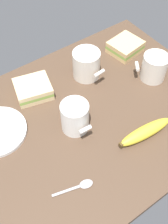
# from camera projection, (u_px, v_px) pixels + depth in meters

# --- Properties ---
(tabletop) EXTENTS (0.90, 0.64, 0.02)m
(tabletop) POSITION_uv_depth(u_px,v_px,m) (84.00, 120.00, 0.88)
(tabletop) COLOR #4C3828
(tabletop) RESTS_ON ground
(coffee_mug_black) EXTENTS (0.08, 0.10, 0.10)m
(coffee_mug_black) POSITION_uv_depth(u_px,v_px,m) (75.00, 117.00, 0.81)
(coffee_mug_black) COLOR white
(coffee_mug_black) RESTS_ON tabletop
(coffee_mug_milky) EXTENTS (0.09, 0.12, 0.10)m
(coffee_mug_milky) POSITION_uv_depth(u_px,v_px,m) (86.00, 64.00, 0.94)
(coffee_mug_milky) COLOR silver
(coffee_mug_milky) RESTS_ON tabletop
(coffee_mug_spare) EXTENTS (0.11, 0.10, 0.09)m
(coffee_mug_spare) POSITION_uv_depth(u_px,v_px,m) (154.00, 67.00, 0.94)
(coffee_mug_spare) COLOR silver
(coffee_mug_spare) RESTS_ON tabletop
(sandwich_main) EXTENTS (0.13, 0.13, 0.04)m
(sandwich_main) POSITION_uv_depth(u_px,v_px,m) (33.00, 89.00, 0.91)
(sandwich_main) COLOR beige
(sandwich_main) RESTS_ON tabletop
(sandwich_side) EXTENTS (0.12, 0.11, 0.04)m
(sandwich_side) POSITION_uv_depth(u_px,v_px,m) (125.00, 47.00, 1.04)
(sandwich_side) COLOR #DBB77A
(sandwich_side) RESTS_ON tabletop
(banana) EXTENTS (0.18, 0.05, 0.04)m
(banana) POSITION_uv_depth(u_px,v_px,m) (145.00, 132.00, 0.81)
(banana) COLOR yellow
(banana) RESTS_ON tabletop
(spoon) EXTENTS (0.11, 0.04, 0.01)m
(spoon) POSITION_uv_depth(u_px,v_px,m) (79.00, 186.00, 0.73)
(spoon) COLOR silver
(spoon) RESTS_ON tabletop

